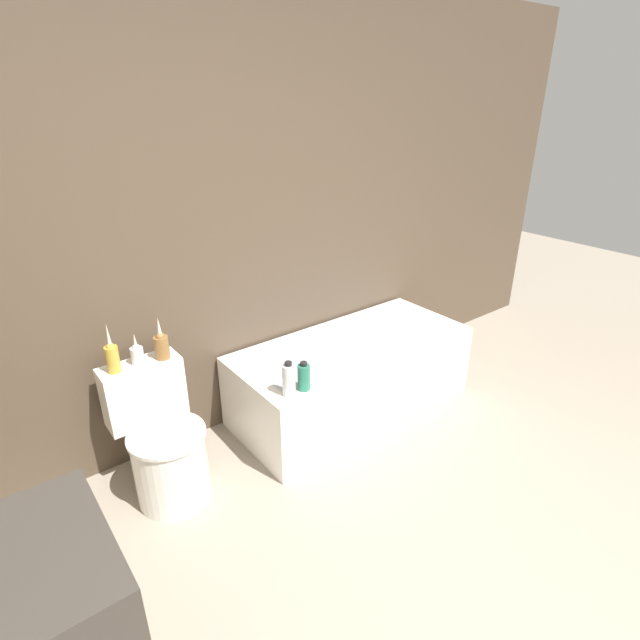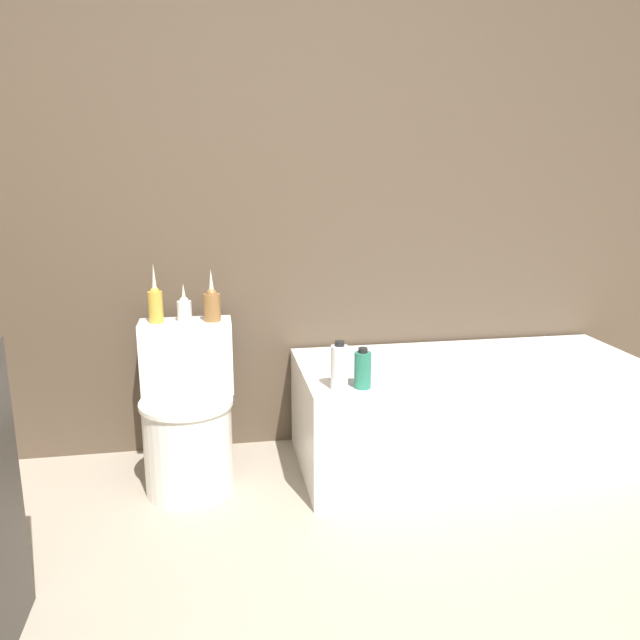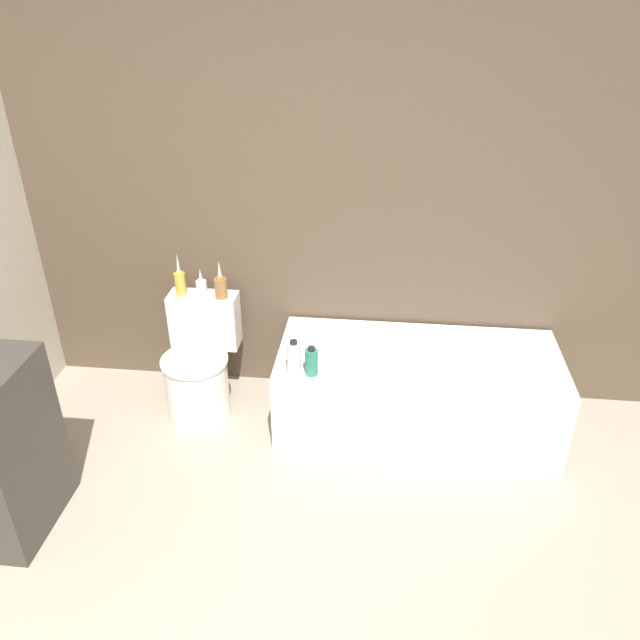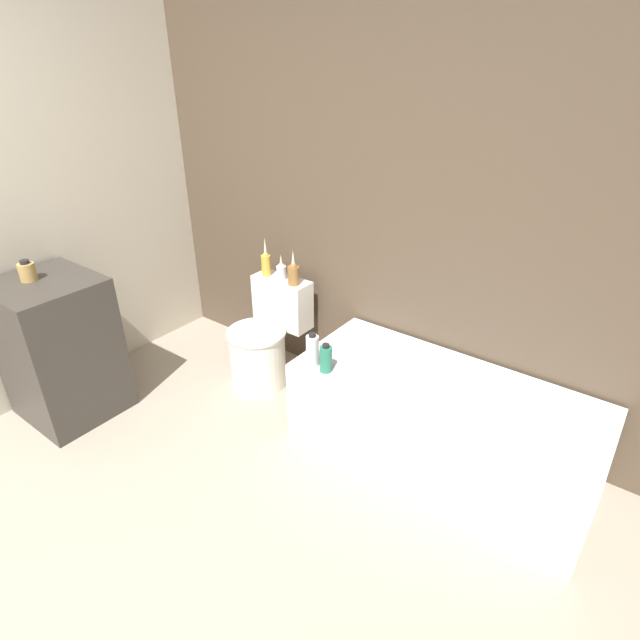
% 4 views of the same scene
% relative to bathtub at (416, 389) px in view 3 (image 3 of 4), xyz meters
% --- Properties ---
extents(wall_back_tiled, '(6.40, 0.06, 2.60)m').
position_rel_bathtub_xyz_m(wall_back_tiled, '(-0.74, 0.40, 1.05)').
color(wall_back_tiled, brown).
rests_on(wall_back_tiled, ground_plane).
extents(bathtub, '(1.60, 0.70, 0.50)m').
position_rel_bathtub_xyz_m(bathtub, '(0.00, 0.00, 0.00)').
color(bathtub, white).
rests_on(bathtub, ground).
extents(toilet, '(0.41, 0.55, 0.69)m').
position_rel_bathtub_xyz_m(toilet, '(-1.30, 0.02, 0.05)').
color(toilet, white).
rests_on(toilet, ground).
extents(vase_gold, '(0.06, 0.06, 0.27)m').
position_rel_bathtub_xyz_m(vase_gold, '(-1.42, 0.20, 0.53)').
color(vase_gold, gold).
rests_on(vase_gold, toilet).
extents(vase_silver, '(0.07, 0.07, 0.17)m').
position_rel_bathtub_xyz_m(vase_silver, '(-1.30, 0.21, 0.50)').
color(vase_silver, silver).
rests_on(vase_silver, toilet).
extents(vase_bronze, '(0.08, 0.08, 0.24)m').
position_rel_bathtub_xyz_m(vase_bronze, '(-1.17, 0.19, 0.52)').
color(vase_bronze, olive).
rests_on(vase_bronze, toilet).
extents(shampoo_bottle_tall, '(0.07, 0.07, 0.20)m').
position_rel_bathtub_xyz_m(shampoo_bottle_tall, '(-0.68, -0.26, 0.34)').
color(shampoo_bottle_tall, silver).
rests_on(shampoo_bottle_tall, bathtub).
extents(shampoo_bottle_short, '(0.07, 0.07, 0.17)m').
position_rel_bathtub_xyz_m(shampoo_bottle_short, '(-0.58, -0.26, 0.32)').
color(shampoo_bottle_short, '#267259').
rests_on(shampoo_bottle_short, bathtub).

